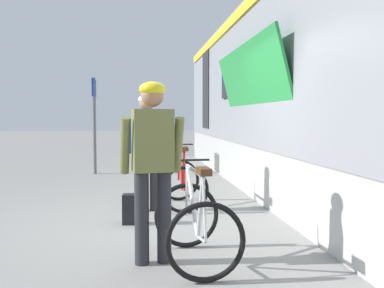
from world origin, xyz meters
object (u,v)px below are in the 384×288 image
at_px(backpack_on_platform, 133,209).
at_px(bicycle_near_red, 182,182).
at_px(train_car, 375,80).
at_px(bicycle_far_silver, 195,223).
at_px(cyclist_near_in_blue, 147,142).
at_px(platform_sign_post, 94,109).
at_px(cyclist_far_in_olive, 153,156).

bearing_deg(backpack_on_platform, bicycle_near_red, 59.43).
xyz_separation_m(train_car, bicycle_far_silver, (-2.90, -1.88, -1.56)).
xyz_separation_m(bicycle_near_red, backpack_on_platform, (-0.75, -1.01, -0.20)).
xyz_separation_m(cyclist_near_in_blue, backpack_on_platform, (-0.20, -0.80, -0.85)).
height_order(cyclist_near_in_blue, bicycle_near_red, cyclist_near_in_blue).
bearing_deg(platform_sign_post, bicycle_near_red, -67.04).
height_order(cyclist_near_in_blue, cyclist_far_in_olive, same).
xyz_separation_m(bicycle_near_red, platform_sign_post, (-1.78, 4.19, 1.22)).
distance_m(bicycle_near_red, platform_sign_post, 4.71).
bearing_deg(bicycle_far_silver, train_car, 32.87).
bearing_deg(bicycle_far_silver, cyclist_near_in_blue, 99.87).
height_order(cyclist_near_in_blue, bicycle_far_silver, cyclist_near_in_blue).
relative_size(cyclist_near_in_blue, bicycle_near_red, 1.64).
distance_m(cyclist_far_in_olive, backpack_on_platform, 1.80).
relative_size(bicycle_near_red, bicycle_far_silver, 0.97).
distance_m(bicycle_far_silver, backpack_on_platform, 1.76).
relative_size(train_car, backpack_on_platform, 46.55).
bearing_deg(platform_sign_post, backpack_on_platform, -78.79).
xyz_separation_m(cyclist_near_in_blue, bicycle_near_red, (0.55, 0.21, -0.65)).
height_order(train_car, bicycle_far_silver, train_car).
height_order(bicycle_near_red, platform_sign_post, platform_sign_post).
height_order(cyclist_near_in_blue, platform_sign_post, platform_sign_post).
bearing_deg(bicycle_near_red, cyclist_near_in_blue, -159.07).
distance_m(bicycle_near_red, backpack_on_platform, 1.27).
xyz_separation_m(cyclist_near_in_blue, platform_sign_post, (-1.23, 4.40, 0.57)).
distance_m(cyclist_near_in_blue, cyclist_far_in_olive, 2.37).
xyz_separation_m(train_car, cyclist_far_in_olive, (-3.31, -1.82, -0.91)).
relative_size(train_car, bicycle_far_silver, 16.85).
bearing_deg(cyclist_far_in_olive, bicycle_near_red, 78.38).
bearing_deg(bicycle_near_red, train_car, -15.34).
xyz_separation_m(train_car, platform_sign_post, (-4.56, 4.95, -0.34)).
height_order(cyclist_far_in_olive, platform_sign_post, platform_sign_post).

